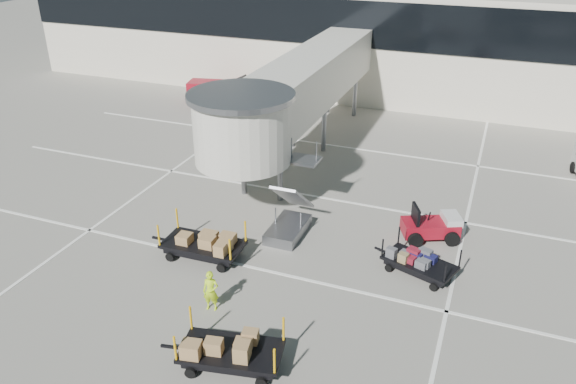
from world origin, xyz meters
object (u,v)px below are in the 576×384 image
box_cart_near (230,352)px  suitcase_cart (420,263)px  baggage_tug (432,227)px  ground_worker (211,291)px  belt_loader (216,92)px  box_cart_far (207,245)px

box_cart_near → suitcase_cart: bearing=45.9°
suitcase_cart → baggage_tug: bearing=108.9°
suitcase_cart → ground_worker: bearing=-124.1°
suitcase_cart → box_cart_near: (-4.78, -7.36, 0.08)m
belt_loader → baggage_tug: bearing=-50.1°
box_cart_near → ground_worker: size_ratio=2.55×
baggage_tug → box_cart_near: baggage_tug is taller
suitcase_cart → belt_loader: size_ratio=0.79×
ground_worker → suitcase_cart: bearing=23.1°
ground_worker → baggage_tug: bearing=36.2°
box_cart_near → baggage_tug: bearing=54.0°
ground_worker → belt_loader: 25.00m
suitcase_cart → ground_worker: ground_worker is taller
box_cart_far → ground_worker: bearing=-60.0°
box_cart_far → ground_worker: (1.79, -2.92, 0.16)m
ground_worker → belt_loader: (-11.56, 22.17, -0.01)m
suitcase_cart → belt_loader: 25.06m
baggage_tug → box_cart_near: (-4.79, -10.33, -0.01)m
baggage_tug → box_cart_near: size_ratio=0.67×
baggage_tug → box_cart_far: (-8.51, -5.06, 0.05)m
box_cart_near → belt_loader: bearing=107.7°
suitcase_cart → ground_worker: (-6.71, -5.01, 0.30)m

